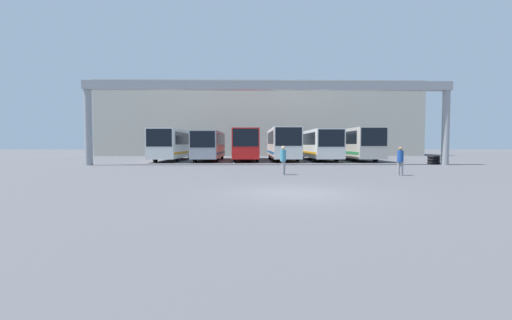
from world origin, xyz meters
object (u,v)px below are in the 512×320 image
(bus_slot_1, at_px, (210,144))
(bus_slot_2, at_px, (246,143))
(bus_slot_4, at_px, (318,143))
(bus_slot_5, at_px, (354,142))
(bus_slot_3, at_px, (282,142))
(pedestrian_mid_right, at_px, (400,160))
(bus_slot_0, at_px, (174,143))
(pedestrian_far_center, at_px, (283,160))
(tire_stack, at_px, (434,160))

(bus_slot_1, relative_size, bus_slot_2, 0.96)
(bus_slot_2, xyz_separation_m, bus_slot_4, (7.70, 0.35, -0.03))
(bus_slot_2, distance_m, bus_slot_5, 11.56)
(bus_slot_2, bearing_deg, bus_slot_4, 2.63)
(bus_slot_1, bearing_deg, bus_slot_3, 2.60)
(bus_slot_5, height_order, pedestrian_mid_right, bus_slot_5)
(bus_slot_1, distance_m, bus_slot_3, 7.71)
(bus_slot_0, bearing_deg, bus_slot_5, -0.05)
(bus_slot_3, bearing_deg, bus_slot_4, 3.87)
(bus_slot_5, bearing_deg, pedestrian_far_center, -118.00)
(tire_stack, bearing_deg, bus_slot_2, 156.88)
(bus_slot_3, xyz_separation_m, bus_slot_5, (7.70, 0.26, -0.02))
(bus_slot_0, bearing_deg, pedestrian_far_center, -60.48)
(pedestrian_mid_right, bearing_deg, bus_slot_3, 139.43)
(bus_slot_3, relative_size, pedestrian_far_center, 7.19)
(pedestrian_far_center, bearing_deg, bus_slot_5, -48.05)
(bus_slot_3, distance_m, pedestrian_mid_right, 18.39)
(bus_slot_1, height_order, bus_slot_3, bus_slot_3)
(bus_slot_5, distance_m, pedestrian_mid_right, 18.24)
(bus_slot_2, relative_size, bus_slot_4, 0.94)
(bus_slot_1, bearing_deg, bus_slot_2, 3.82)
(bus_slot_4, distance_m, bus_slot_5, 3.85)
(bus_slot_5, xyz_separation_m, pedestrian_mid_right, (-2.90, -17.98, -1.06))
(bus_slot_4, relative_size, tire_stack, 11.68)
(bus_slot_3, height_order, pedestrian_far_center, bus_slot_3)
(bus_slot_0, xyz_separation_m, bus_slot_2, (7.70, -0.37, 0.01))
(bus_slot_0, xyz_separation_m, bus_slot_3, (11.55, -0.27, 0.08))
(bus_slot_5, bearing_deg, pedestrian_mid_right, -99.16)
(bus_slot_2, xyz_separation_m, bus_slot_3, (3.85, 0.09, 0.07))
(bus_slot_1, bearing_deg, tire_stack, -18.40)
(pedestrian_mid_right, bearing_deg, pedestrian_far_center, -149.76)
(bus_slot_3, bearing_deg, bus_slot_0, 178.64)
(bus_slot_4, relative_size, pedestrian_mid_right, 7.73)
(pedestrian_far_center, relative_size, tire_stack, 1.56)
(bus_slot_0, bearing_deg, tire_stack, -16.98)
(bus_slot_0, xyz_separation_m, bus_slot_4, (15.40, -0.01, -0.02))
(bus_slot_4, bearing_deg, bus_slot_2, -177.37)
(pedestrian_mid_right, bearing_deg, tire_stack, 88.53)
(bus_slot_2, relative_size, bus_slot_3, 0.98)
(bus_slot_0, height_order, bus_slot_3, bus_slot_3)
(bus_slot_0, height_order, pedestrian_mid_right, bus_slot_0)
(bus_slot_1, height_order, bus_slot_4, bus_slot_4)
(pedestrian_far_center, xyz_separation_m, tire_stack, (14.08, 10.21, -0.50))
(bus_slot_3, bearing_deg, pedestrian_mid_right, -74.84)
(bus_slot_3, relative_size, pedestrian_mid_right, 7.40)
(bus_slot_5, xyz_separation_m, pedestrian_far_center, (-9.32, -17.53, -1.04))
(pedestrian_mid_right, relative_size, tire_stack, 1.51)
(bus_slot_3, distance_m, bus_slot_4, 3.86)
(bus_slot_0, bearing_deg, bus_slot_1, -9.22)
(tire_stack, bearing_deg, pedestrian_mid_right, -125.73)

